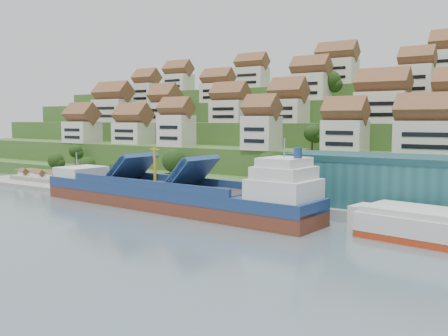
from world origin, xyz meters
The scene contains 10 objects.
ground centered at (0.00, 0.00, 0.00)m, with size 300.00×300.00×0.00m, color slate.
quay centered at (20.00, 15.00, 1.10)m, with size 180.00×14.00×2.20m, color gray.
pebble_beach centered at (-58.00, 12.00, 0.50)m, with size 45.00×20.00×1.00m, color gray.
hillside centered at (0.00, 103.55, 10.66)m, with size 260.00×128.00×31.00m.
hillside_village centered at (1.74, 60.52, 24.44)m, with size 159.32×65.20×29.28m.
hillside_trees centered at (-2.76, 45.64, 16.98)m, with size 134.77×62.22×31.57m.
warehouse centered at (52.00, 17.00, 7.20)m, with size 60.00×15.00×10.00m, color #215559.
flagpole centered at (18.11, 10.00, 6.88)m, with size 1.28×0.16×8.00m.
beach_huts centered at (-60.00, 10.75, 2.10)m, with size 14.40×3.70×2.20m.
cargo_ship centered at (1.37, 0.22, 3.03)m, with size 71.09×15.66×15.54m.
Camera 1 is at (68.61, -80.00, 19.07)m, focal length 40.00 mm.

